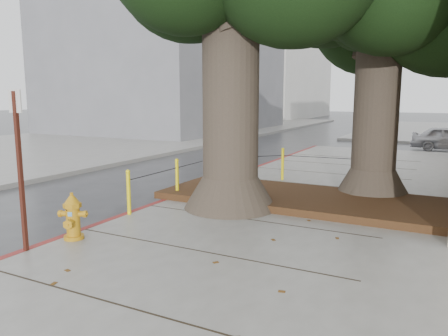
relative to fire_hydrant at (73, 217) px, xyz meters
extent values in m
plane|color=#28282B|center=(1.71, 0.49, -0.55)|extent=(140.00, 140.00, 0.00)
cube|color=slate|center=(-12.29, 10.49, -0.47)|extent=(14.00, 60.00, 0.15)
cube|color=maroon|center=(-0.29, 2.99, -0.47)|extent=(0.14, 26.00, 0.16)
cube|color=black|center=(2.61, 4.39, -0.32)|extent=(6.40, 2.60, 0.16)
cube|color=slate|center=(-13.29, 22.49, 5.45)|extent=(12.00, 16.00, 12.00)
cube|color=silver|center=(-15.29, 45.49, 6.95)|extent=(12.00, 18.00, 15.00)
cone|color=#4C3F33|center=(1.41, 3.19, -0.05)|extent=(2.04, 2.04, 0.70)
cylinder|color=#4C3F33|center=(1.41, 3.19, 1.98)|extent=(1.20, 1.20, 4.22)
cone|color=#4C3F33|center=(4.01, 5.69, -0.05)|extent=(1.77, 1.77, 0.70)
cylinder|color=#4C3F33|center=(4.01, 5.69, 1.77)|extent=(1.04, 1.04, 3.84)
cylinder|color=yellow|center=(-0.19, 1.69, 0.05)|extent=(0.08, 0.08, 0.90)
sphere|color=yellow|center=(-0.19, 1.69, 0.50)|extent=(0.09, 0.09, 0.09)
cylinder|color=yellow|center=(-0.19, 3.49, 0.05)|extent=(0.08, 0.08, 0.90)
sphere|color=yellow|center=(-0.19, 3.49, 0.50)|extent=(0.09, 0.09, 0.09)
cylinder|color=yellow|center=(-0.19, 5.29, 0.05)|extent=(0.08, 0.08, 0.90)
sphere|color=yellow|center=(-0.19, 5.29, 0.50)|extent=(0.09, 0.09, 0.09)
cylinder|color=yellow|center=(1.31, 6.79, 0.05)|extent=(0.08, 0.08, 0.90)
sphere|color=yellow|center=(1.31, 6.79, 0.50)|extent=(0.09, 0.09, 0.09)
cylinder|color=yellow|center=(3.51, 6.99, 0.05)|extent=(0.08, 0.08, 0.90)
sphere|color=yellow|center=(3.51, 6.99, 0.50)|extent=(0.09, 0.09, 0.09)
cylinder|color=black|center=(-0.19, 2.59, 0.32)|extent=(0.02, 1.80, 0.02)
cylinder|color=black|center=(-0.19, 4.39, 0.32)|extent=(0.02, 1.80, 0.02)
cylinder|color=black|center=(0.56, 6.04, 0.32)|extent=(1.51, 1.51, 0.02)
cylinder|color=black|center=(2.41, 6.89, 0.32)|extent=(2.20, 0.22, 0.02)
cylinder|color=orange|center=(0.00, 0.01, -0.36)|extent=(0.45, 0.45, 0.06)
cylinder|color=orange|center=(0.00, 0.01, -0.08)|extent=(0.31, 0.31, 0.53)
cylinder|color=orange|center=(0.00, 0.01, 0.20)|extent=(0.41, 0.41, 0.07)
cone|color=orange|center=(0.00, 0.01, 0.30)|extent=(0.38, 0.38, 0.15)
cylinder|color=orange|center=(0.00, 0.01, 0.39)|extent=(0.08, 0.08, 0.05)
cylinder|color=orange|center=(-0.13, -0.05, 0.05)|extent=(0.17, 0.15, 0.10)
cylinder|color=orange|center=(0.12, 0.06, 0.05)|extent=(0.17, 0.15, 0.10)
cylinder|color=orange|center=(0.05, -0.11, -0.08)|extent=(0.19, 0.19, 0.14)
cube|color=#5999D8|center=(0.05, -0.10, 0.07)|extent=(0.07, 0.03, 0.07)
cube|color=#471911|center=(-0.24, -0.77, 0.86)|extent=(0.06, 0.06, 2.50)
cube|color=silver|center=(-0.24, -0.77, 1.96)|extent=(0.25, 0.04, 0.35)
imported|color=black|center=(-10.19, 20.36, 0.01)|extent=(1.59, 3.84, 1.11)
camera|label=1|loc=(5.63, -5.20, 2.03)|focal=35.00mm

